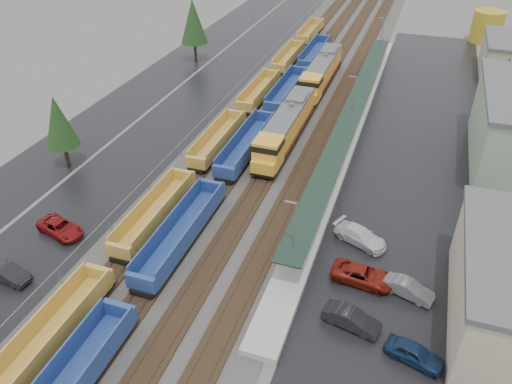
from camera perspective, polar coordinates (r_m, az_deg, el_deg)
ballast_strip at (r=81.23m, az=5.23°, el=10.92°), size 20.00×160.00×0.08m
trackbed at (r=81.18m, az=5.23°, el=11.00°), size 14.60×160.00×0.22m
west_parking_lot at (r=85.68m, az=-4.75°, el=12.18°), size 10.00×160.00×0.02m
west_road at (r=89.91m, az=-10.78°, el=12.77°), size 9.00×160.00×0.02m
east_commuter_lot at (r=70.37m, az=18.32°, el=5.42°), size 16.00×100.00×0.02m
station_platform at (r=70.45m, az=10.74°, el=7.31°), size 3.00×80.00×8.00m
chainlink_fence at (r=81.81m, az=-1.60°, el=12.41°), size 0.08×160.04×2.02m
tree_west_near at (r=63.54m, az=-21.66°, el=7.50°), size 3.96×3.96×9.00m
tree_west_far at (r=95.27m, az=-7.18°, el=18.80°), size 4.84×4.84×11.00m
tree_east at (r=75.94m, az=26.38°, el=11.09°), size 4.40×4.40×10.00m
locomotive_lead at (r=65.07m, az=3.35°, el=7.26°), size 3.12×20.54×4.65m
locomotive_trail at (r=83.86m, az=7.43°, el=13.32°), size 3.12×20.54×4.65m
well_string_yellow at (r=65.16m, az=-4.35°, el=5.98°), size 2.67×115.70×2.37m
well_string_blue at (r=56.18m, az=-4.30°, el=1.08°), size 2.83×110.60×2.51m
storage_tank at (r=116.28m, az=24.90°, el=16.78°), size 6.16×6.16×6.16m
parked_car_west_b at (r=50.38m, az=-26.62°, el=-8.22°), size 2.19×4.84×1.54m
parked_car_west_c at (r=53.86m, az=-21.47°, el=-3.82°), size 3.74×5.70×1.46m
parked_car_east_a at (r=42.08m, az=10.85°, el=-14.05°), size 2.62×4.96×1.55m
parked_car_east_b at (r=45.87m, az=12.08°, el=-9.29°), size 3.07×5.77×1.54m
parked_car_east_c at (r=50.06m, az=11.84°, el=-4.96°), size 4.25×5.87×1.58m
parked_car_east_d at (r=40.98m, az=17.66°, el=-17.18°), size 2.99×4.80×1.52m
parked_car_east_e at (r=45.68m, az=17.03°, el=-10.56°), size 2.75×4.62×1.44m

